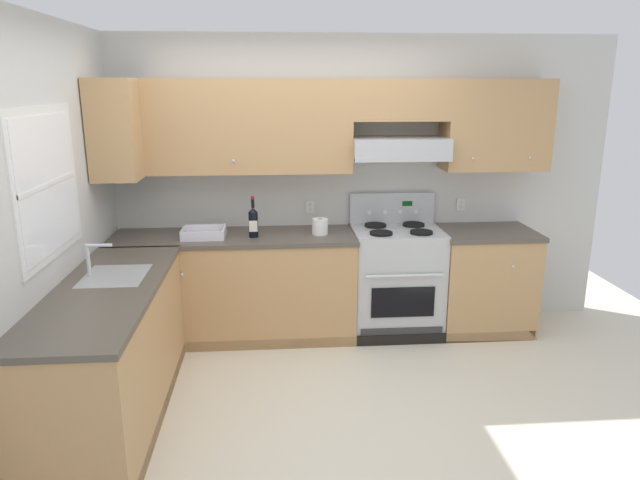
{
  "coord_description": "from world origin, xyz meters",
  "views": [
    {
      "loc": [
        -0.18,
        -3.5,
        2.13
      ],
      "look_at": [
        0.15,
        0.7,
        1.0
      ],
      "focal_mm": 32.59,
      "sensor_mm": 36.0,
      "label": 1
    }
  ],
  "objects_px": {
    "wine_bottle": "(253,221)",
    "bowl": "(204,234)",
    "stove": "(396,279)",
    "paper_towel_roll": "(320,227)"
  },
  "relations": [
    {
      "from": "wine_bottle",
      "to": "paper_towel_roll",
      "type": "relative_size",
      "value": 2.55
    },
    {
      "from": "stove",
      "to": "bowl",
      "type": "distance_m",
      "value": 1.7
    },
    {
      "from": "stove",
      "to": "paper_towel_roll",
      "type": "relative_size",
      "value": 8.97
    },
    {
      "from": "wine_bottle",
      "to": "bowl",
      "type": "xyz_separation_m",
      "value": [
        -0.41,
        0.02,
        -0.11
      ]
    },
    {
      "from": "stove",
      "to": "paper_towel_roll",
      "type": "distance_m",
      "value": 0.84
    },
    {
      "from": "wine_bottle",
      "to": "paper_towel_roll",
      "type": "bearing_deg",
      "value": 4.94
    },
    {
      "from": "stove",
      "to": "wine_bottle",
      "type": "distance_m",
      "value": 1.35
    },
    {
      "from": "stove",
      "to": "wine_bottle",
      "type": "xyz_separation_m",
      "value": [
        -1.23,
        -0.08,
        0.56
      ]
    },
    {
      "from": "stove",
      "to": "wine_bottle",
      "type": "bearing_deg",
      "value": -176.38
    },
    {
      "from": "paper_towel_roll",
      "to": "bowl",
      "type": "bearing_deg",
      "value": -178.51
    }
  ]
}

